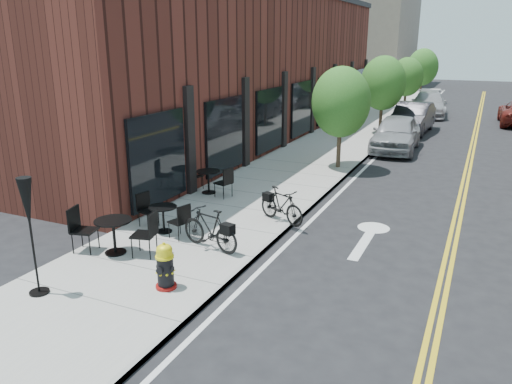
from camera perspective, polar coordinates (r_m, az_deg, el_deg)
The scene contains 18 objects.
ground at distance 11.42m, azimuth -0.18°, elevation -7.99°, with size 120.00×120.00×0.00m, color black.
sidewalk_near at distance 20.96m, azimuth 6.38°, elevation 3.72°, with size 4.00×70.00×0.12m, color #9E9B93.
building_near at distance 25.82m, azimuth -0.22°, elevation 14.02°, with size 5.00×28.00×7.00m, color #431C15.
bg_building_left at distance 58.71m, azimuth 13.10°, elevation 16.70°, with size 8.00×14.00×10.00m, color #726656.
tree_near_a at distance 19.18m, azimuth 9.69°, elevation 10.09°, with size 2.20×2.20×3.81m.
tree_near_b at distance 26.94m, azimuth 14.32°, elevation 11.96°, with size 2.30×2.30×3.98m.
tree_near_c at distance 34.82m, azimuth 16.86°, elevation 12.47°, with size 2.10×2.10×3.67m.
tree_near_d at distance 42.73m, azimuth 18.51°, elevation 13.38°, with size 2.40×2.40×4.11m.
fire_hydrant at distance 10.02m, azimuth -10.34°, elevation -8.38°, with size 0.42×0.42×0.96m.
bicycle_left at distance 11.67m, azimuth -5.30°, elevation -4.18°, with size 0.47×1.67×1.01m, color black.
bicycle_right at distance 13.34m, azimuth 2.93°, elevation -1.52°, with size 0.45×1.58×0.95m, color black.
bistro_set_a at distance 11.83m, azimuth -15.95°, elevation -4.36°, with size 2.00×1.02×1.05m.
bistro_set_b at distance 12.87m, azimuth -10.56°, elevation -2.63°, with size 1.69×0.88×0.89m.
bistro_set_c at distance 15.96m, azimuth -5.45°, elevation 1.55°, with size 1.81×0.94×0.95m.
patio_umbrella at distance 10.11m, azimuth -24.59°, elevation -2.08°, with size 0.38×0.38×2.32m.
parked_car_a at distance 23.51m, azimuth 15.72°, elevation 6.48°, with size 1.89×4.70×1.60m, color #94969B.
parked_car_b at distance 28.45m, azimuth 17.43°, elevation 8.08°, with size 1.71×4.91×1.62m, color black.
parked_car_c at distance 35.38m, azimuth 19.11°, elevation 9.48°, with size 2.18×5.37×1.56m, color #A3A3A7.
Camera 1 is at (4.36, -9.39, 4.81)m, focal length 35.00 mm.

